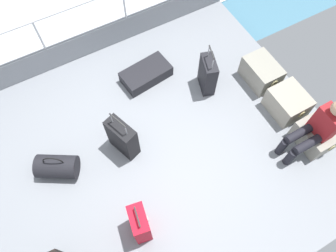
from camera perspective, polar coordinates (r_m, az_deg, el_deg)
The scene contains 13 objects.
ground_plane at distance 4.68m, azimuth -3.01°, elevation -4.92°, with size 4.40×5.20×0.06m, color gray.
gunwale_port at distance 5.64m, azimuth -13.74°, elevation 14.33°, with size 0.06×5.20×0.45m, color gray.
railing_port at distance 5.26m, azimuth -15.08°, elevation 18.35°, with size 0.04×4.20×1.02m.
sea_wake at distance 7.06m, azimuth -17.32°, elevation 18.51°, with size 12.00×12.00×0.01m.
cargo_crate_0 at distance 5.34m, azimuth 16.28°, elevation 9.18°, with size 0.63×0.42×0.38m.
cargo_crate_1 at distance 5.14m, azimuth 20.56°, elevation 3.91°, with size 0.58×0.48×0.38m.
cargo_crate_2 at distance 5.04m, azimuth 24.95°, elevation -1.42°, with size 0.56×0.49×0.34m.
passenger_seated at distance 4.65m, azimuth 25.11°, elevation -0.39°, with size 0.34×0.66×1.04m.
suitcase_0 at distance 5.01m, azimuth 7.08°, elevation 9.10°, with size 0.43×0.30×0.83m.
suitcase_3 at distance 4.44m, azimuth -8.11°, elevation -2.12°, with size 0.48×0.34×0.83m.
suitcase_4 at distance 5.24m, azimuth -3.93°, elevation 9.24°, with size 0.51×0.83×0.20m.
suitcase_5 at distance 4.04m, azimuth -5.02°, elevation -16.97°, with size 0.37×0.25×0.74m.
duffel_bag at distance 4.65m, azimuth -19.18°, elevation -6.83°, with size 0.56×0.64×0.47m.
Camera 1 is at (1.70, -0.66, 4.28)m, focal length 34.16 mm.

